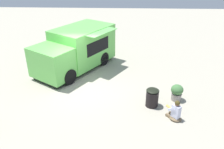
# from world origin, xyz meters

# --- Properties ---
(ground_plane) EXTENTS (40.00, 40.00, 0.00)m
(ground_plane) POSITION_xyz_m (0.00, 0.00, 0.00)
(ground_plane) COLOR #ACA491
(food_truck) EXTENTS (4.61, 5.31, 2.30)m
(food_truck) POSITION_xyz_m (0.55, -2.05, 1.10)
(food_truck) COLOR #6BCE57
(food_truck) RESTS_ON ground_plane
(person_customer) EXTENTS (0.70, 0.77, 0.88)m
(person_customer) POSITION_xyz_m (-4.21, 2.58, 0.34)
(person_customer) COLOR #786346
(person_customer) RESTS_ON ground_plane
(planter_flowering_far) EXTENTS (0.54, 0.54, 0.77)m
(planter_flowering_far) POSITION_xyz_m (-4.55, 1.18, 0.41)
(planter_flowering_far) COLOR gray
(planter_flowering_far) RESTS_ON ground_plane
(trash_bin) EXTENTS (0.55, 0.55, 0.83)m
(trash_bin) POSITION_xyz_m (-3.39, 1.69, 0.42)
(trash_bin) COLOR black
(trash_bin) RESTS_ON ground_plane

